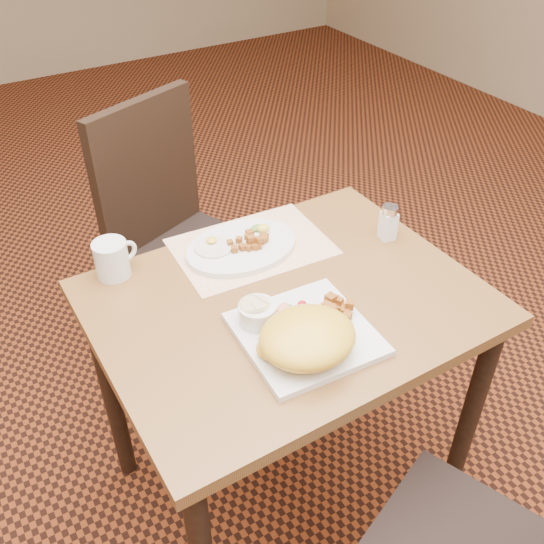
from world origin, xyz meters
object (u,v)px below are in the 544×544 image
(chair_far, at_px, (176,230))
(plate_square, at_px, (305,334))
(coffee_mug, at_px, (112,259))
(plate_oval, at_px, (242,247))
(table, at_px, (287,332))
(salt_shaker, at_px, (388,222))

(chair_far, height_order, plate_square, chair_far)
(plate_square, xyz_separation_m, coffee_mug, (-0.28, 0.44, 0.04))
(plate_oval, bearing_deg, plate_square, -96.18)
(table, xyz_separation_m, salt_shaker, (0.36, 0.07, 0.16))
(plate_oval, bearing_deg, salt_shaker, -22.87)
(table, xyz_separation_m, plate_square, (-0.04, -0.13, 0.12))
(table, relative_size, chair_far, 0.93)
(chair_far, bearing_deg, plate_oval, 68.11)
(plate_square, relative_size, salt_shaker, 2.80)
(table, distance_m, plate_square, 0.18)
(chair_far, distance_m, plate_oval, 0.53)
(chair_far, bearing_deg, table, 68.28)
(salt_shaker, bearing_deg, plate_oval, 157.13)
(chair_far, bearing_deg, plate_square, 65.71)
(salt_shaker, bearing_deg, table, -168.46)
(plate_oval, bearing_deg, coffee_mug, 166.60)
(plate_square, distance_m, salt_shaker, 0.45)
(chair_far, relative_size, coffee_mug, 8.47)
(plate_square, bearing_deg, table, 73.61)
(plate_oval, height_order, salt_shaker, salt_shaker)
(plate_square, height_order, salt_shaker, salt_shaker)
(salt_shaker, relative_size, coffee_mug, 0.87)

